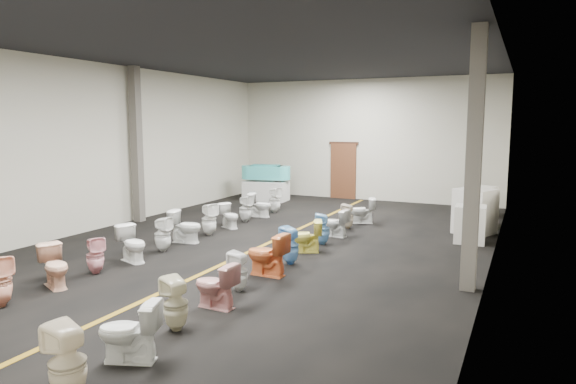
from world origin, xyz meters
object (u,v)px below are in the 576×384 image
object	(u,v)px
toilet_right_4	(239,271)
toilet_right_10	(348,216)
toilet_left_9	(245,209)
toilet_left_11	(275,200)
toilet_right_8	(323,229)
toilet_left_4	(133,244)
toilet_right_0	(67,363)
appliance_crate_c	(479,209)
toilet_left_7	(209,219)
toilet_right_1	(129,332)
toilet_right_9	(335,223)
bathtub	(266,172)
toilet_left_8	(230,216)
toilet_right_6	(290,245)
appliance_crate_d	(484,201)
toilet_right_7	(306,236)
toilet_left_10	(260,205)
toilet_left_2	(55,266)
toilet_right_11	(362,211)
toilet_right_5	(267,254)
toilet_left_3	(95,255)
appliance_crate_a	(470,224)
toilet_right_2	(176,304)
toilet_left_5	(163,234)
toilet_left_6	(186,226)
appliance_crate_b	(475,211)
toilet_right_3	(215,285)
display_table	(266,191)

from	to	relation	value
toilet_right_4	toilet_right_10	world-z (taller)	toilet_right_4
toilet_left_9	toilet_left_11	size ratio (longest dim) A/B	0.96
toilet_right_8	toilet_left_4	bearing A→B (deg)	-62.94
toilet_right_0	toilet_left_11	bearing A→B (deg)	-156.02
appliance_crate_c	toilet_left_7	world-z (taller)	appliance_crate_c
toilet_left_4	toilet_right_10	distance (m)	5.94
toilet_right_1	toilet_right_4	xyz separation A→B (m)	(-0.15, 2.86, -0.03)
toilet_left_4	toilet_right_9	xyz separation A→B (m)	(3.02, 4.05, -0.03)
toilet_right_10	toilet_left_11	bearing A→B (deg)	-114.70
bathtub	toilet_left_7	size ratio (longest dim) A/B	2.18
toilet_left_8	toilet_right_6	bearing A→B (deg)	-106.32
toilet_left_9	toilet_right_6	bearing A→B (deg)	-135.35
appliance_crate_d	toilet_right_7	xyz separation A→B (m)	(-3.24, -6.56, -0.10)
toilet_left_8	toilet_left_10	world-z (taller)	toilet_left_10
toilet_right_1	appliance_crate_d	bearing A→B (deg)	145.63
appliance_crate_c	toilet_left_2	size ratio (longest dim) A/B	1.20
toilet_right_11	toilet_left_2	bearing A→B (deg)	-45.16
toilet_right_9	toilet_right_5	bearing A→B (deg)	7.53
toilet_left_3	toilet_left_11	distance (m)	7.56
appliance_crate_d	toilet_right_1	size ratio (longest dim) A/B	1.21
bathtub	appliance_crate_a	bearing A→B (deg)	-38.73
toilet_right_0	toilet_right_1	world-z (taller)	toilet_right_0
toilet_left_2	toilet_right_7	distance (m)	5.14
toilet_right_4	toilet_right_2	bearing A→B (deg)	2.37
toilet_left_5	toilet_right_10	xyz separation A→B (m)	(2.98, 4.19, -0.05)
toilet_left_6	toilet_right_0	world-z (taller)	toilet_right_0
toilet_right_7	toilet_right_1	bearing A→B (deg)	-23.24
toilet_right_7	toilet_right_11	size ratio (longest dim) A/B	0.99
bathtub	toilet_left_8	size ratio (longest dim) A/B	2.72
bathtub	toilet_right_7	bearing A→B (deg)	-67.40
toilet_left_5	toilet_right_5	distance (m)	3.03
appliance_crate_b	toilet_right_1	distance (m)	9.99
appliance_crate_c	toilet_right_2	distance (m)	10.27
toilet_right_5	toilet_right_0	bearing A→B (deg)	4.68
toilet_left_10	toilet_right_3	world-z (taller)	toilet_left_10
appliance_crate_d	toilet_left_5	xyz separation A→B (m)	(-6.18, -7.88, -0.06)
bathtub	toilet_right_1	world-z (taller)	bathtub
toilet_right_6	toilet_right_11	distance (m)	4.82
bathtub	toilet_right_6	size ratio (longest dim) A/B	2.34
display_table	toilet_right_5	xyz separation A→B (m)	(4.43, -8.45, 0.05)
appliance_crate_b	appliance_crate_d	bearing A→B (deg)	90.00
appliance_crate_b	toilet_left_5	bearing A→B (deg)	-141.03
toilet_left_9	toilet_right_1	world-z (taller)	toilet_left_9
toilet_right_7	toilet_right_6	bearing A→B (deg)	-19.43
toilet_left_3	toilet_right_0	bearing A→B (deg)	-113.33
appliance_crate_c	toilet_right_1	xyz separation A→B (m)	(-3.09, -10.79, -0.07)
appliance_crate_c	toilet_right_10	bearing A→B (deg)	-146.73
appliance_crate_c	toilet_right_4	bearing A→B (deg)	-112.21
appliance_crate_a	toilet_left_4	world-z (taller)	appliance_crate_a
appliance_crate_c	toilet_right_2	world-z (taller)	appliance_crate_c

